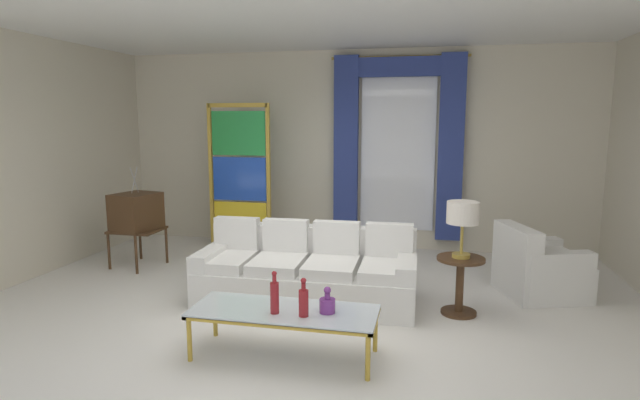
# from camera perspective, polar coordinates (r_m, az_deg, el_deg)

# --- Properties ---
(ground_plane) EXTENTS (16.00, 16.00, 0.00)m
(ground_plane) POSITION_cam_1_polar(r_m,az_deg,el_deg) (5.32, -1.98, -12.77)
(ground_plane) COLOR white
(wall_rear) EXTENTS (8.00, 0.12, 3.00)m
(wall_rear) POSITION_cam_1_polar(r_m,az_deg,el_deg) (7.95, 3.50, 5.60)
(wall_rear) COLOR beige
(wall_rear) RESTS_ON ground
(wall_left) EXTENTS (0.12, 7.00, 3.00)m
(wall_left) POSITION_cam_1_polar(r_m,az_deg,el_deg) (7.29, -29.87, 4.11)
(wall_left) COLOR beige
(wall_left) RESTS_ON ground
(ceiling_slab) EXTENTS (8.00, 7.60, 0.04)m
(ceiling_slab) POSITION_cam_1_polar(r_m,az_deg,el_deg) (5.81, -0.06, 19.40)
(ceiling_slab) COLOR white
(curtained_window) EXTENTS (2.00, 0.17, 2.70)m
(curtained_window) POSITION_cam_1_polar(r_m,az_deg,el_deg) (7.69, 8.66, 7.20)
(curtained_window) COLOR white
(curtained_window) RESTS_ON ground
(couch_white_long) EXTENTS (2.36, 0.97, 0.86)m
(couch_white_long) POSITION_cam_1_polar(r_m,az_deg,el_deg) (5.65, -1.37, -8.16)
(couch_white_long) COLOR white
(couch_white_long) RESTS_ON ground
(coffee_table) EXTENTS (1.55, 0.59, 0.41)m
(coffee_table) POSITION_cam_1_polar(r_m,az_deg,el_deg) (4.36, -4.04, -12.50)
(coffee_table) COLOR silver
(coffee_table) RESTS_ON ground
(bottle_blue_decanter) EXTENTS (0.07, 0.07, 0.36)m
(bottle_blue_decanter) POSITION_cam_1_polar(r_m,az_deg,el_deg) (4.23, -5.09, -10.61)
(bottle_blue_decanter) COLOR maroon
(bottle_blue_decanter) RESTS_ON coffee_table
(bottle_crystal_tall) EXTENTS (0.13, 0.13, 0.22)m
(bottle_crystal_tall) POSITION_cam_1_polar(r_m,az_deg,el_deg) (4.25, 0.82, -11.51)
(bottle_crystal_tall) COLOR #753384
(bottle_crystal_tall) RESTS_ON coffee_table
(bottle_amber_squat) EXTENTS (0.08, 0.08, 0.32)m
(bottle_amber_squat) POSITION_cam_1_polar(r_m,az_deg,el_deg) (4.16, -1.85, -11.19)
(bottle_amber_squat) COLOR maroon
(bottle_amber_squat) RESTS_ON coffee_table
(vintage_tv) EXTENTS (0.63, 0.69, 1.35)m
(vintage_tv) POSITION_cam_1_polar(r_m,az_deg,el_deg) (7.26, -19.82, -1.39)
(vintage_tv) COLOR #472D19
(vintage_tv) RESTS_ON ground
(armchair_white) EXTENTS (1.03, 1.02, 0.80)m
(armchair_white) POSITION_cam_1_polar(r_m,az_deg,el_deg) (6.30, 23.02, -7.23)
(armchair_white) COLOR white
(armchair_white) RESTS_ON ground
(stained_glass_divider) EXTENTS (0.95, 0.05, 2.20)m
(stained_glass_divider) POSITION_cam_1_polar(r_m,az_deg,el_deg) (7.63, -8.96, 2.03)
(stained_glass_divider) COLOR gold
(stained_glass_divider) RESTS_ON ground
(peacock_figurine) EXTENTS (0.44, 0.60, 0.50)m
(peacock_figurine) POSITION_cam_1_polar(r_m,az_deg,el_deg) (7.28, -6.59, -4.98)
(peacock_figurine) COLOR beige
(peacock_figurine) RESTS_ON ground
(round_side_table) EXTENTS (0.48, 0.48, 0.59)m
(round_side_table) POSITION_cam_1_polar(r_m,az_deg,el_deg) (5.44, 15.34, -8.63)
(round_side_table) COLOR #472D19
(round_side_table) RESTS_ON ground
(table_lamp_brass) EXTENTS (0.32, 0.32, 0.57)m
(table_lamp_brass) POSITION_cam_1_polar(r_m,az_deg,el_deg) (5.27, 15.64, -1.65)
(table_lamp_brass) COLOR #B29338
(table_lamp_brass) RESTS_ON round_side_table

